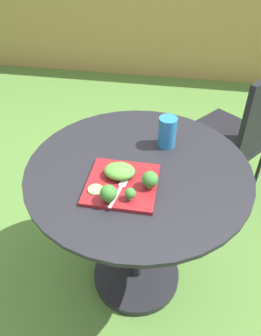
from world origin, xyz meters
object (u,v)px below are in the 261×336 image
object	(u,v)px
salad_plate	(122,184)
fork	(120,190)
drinking_glass	(167,133)
patio_chair	(242,130)

from	to	relation	value
salad_plate	fork	size ratio (longest dim) A/B	1.63
drinking_glass	fork	world-z (taller)	drinking_glass
salad_plate	fork	distance (m)	0.04
drinking_glass	fork	size ratio (longest dim) A/B	0.84
salad_plate	drinking_glass	bearing A→B (deg)	63.95
fork	drinking_glass	bearing A→B (deg)	66.74
patio_chair	salad_plate	bearing A→B (deg)	-123.60
patio_chair	salad_plate	xyz separation A→B (m)	(-0.53, -0.80, 0.23)
drinking_glass	fork	bearing A→B (deg)	-113.26
patio_chair	drinking_glass	bearing A→B (deg)	-127.12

